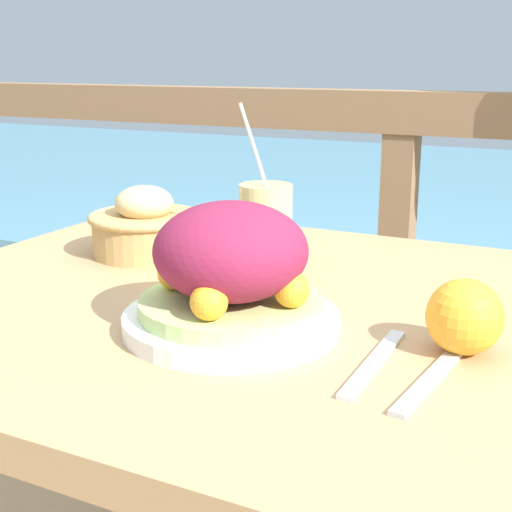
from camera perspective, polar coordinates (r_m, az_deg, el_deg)
patio_table at (r=0.98m, az=-1.21°, el=-10.00°), size 0.93×0.80×0.78m
railing_fence at (r=1.63m, az=11.34°, el=4.09°), size 2.80×0.08×1.01m
salad_plate at (r=0.80m, az=-2.02°, el=-1.59°), size 0.25×0.25×0.15m
drink_glass at (r=1.02m, az=0.76°, el=2.19°), size 0.08×0.08×0.24m
bread_basket at (r=1.13m, az=-8.85°, el=2.36°), size 0.18×0.18×0.11m
fork at (r=0.74m, az=9.43°, el=-8.38°), size 0.02×0.18×0.00m
knife at (r=0.72m, az=13.88°, el=-9.44°), size 0.04×0.18×0.00m
orange_near_basket at (r=0.77m, az=16.35°, el=-4.69°), size 0.08×0.08×0.08m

